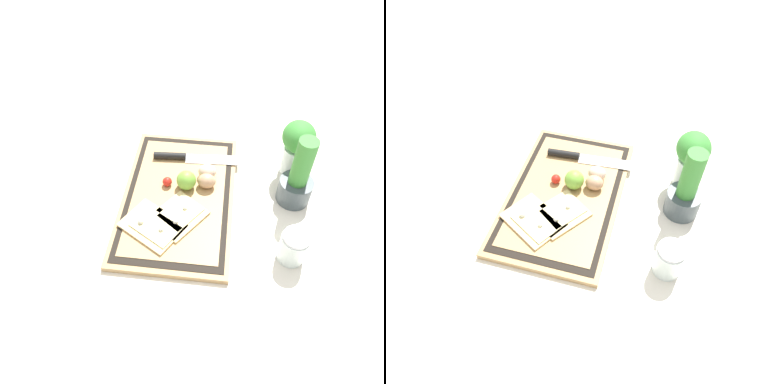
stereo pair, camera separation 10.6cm
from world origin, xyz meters
TOP-DOWN VIEW (x-y plane):
  - ground_plane at (0.00, 0.00)m, footprint 6.00×6.00m
  - cutting_board at (0.00, 0.00)m, footprint 0.51×0.32m
  - pizza_slice_near at (0.12, -0.05)m, footprint 0.18×0.19m
  - pizza_slice_far at (0.08, 0.01)m, footprint 0.18×0.17m
  - knife at (-0.15, -0.01)m, footprint 0.05×0.27m
  - egg_brown at (-0.04, 0.08)m, footprint 0.04×0.05m
  - egg_pink at (-0.08, 0.08)m, footprint 0.04×0.05m
  - lime at (-0.03, 0.02)m, footprint 0.06×0.06m
  - cherry_tomato_red at (-0.03, -0.04)m, footprint 0.03×0.03m
  - herb_pot at (-0.04, 0.33)m, footprint 0.10×0.10m
  - sauce_jar at (0.16, 0.31)m, footprint 0.07×0.07m
  - herb_glass at (-0.15, 0.33)m, footprint 0.11×0.10m

SIDE VIEW (x-z plane):
  - ground_plane at x=0.00m, z-range 0.00..0.00m
  - cutting_board at x=0.00m, z-range 0.00..0.02m
  - pizza_slice_near at x=0.12m, z-range 0.01..0.04m
  - pizza_slice_far at x=0.08m, z-range 0.01..0.04m
  - knife at x=-0.15m, z-range 0.02..0.04m
  - cherry_tomato_red at x=-0.03m, z-range 0.02..0.05m
  - sauce_jar at x=0.16m, z-range -0.01..0.09m
  - egg_brown at x=-0.04m, z-range 0.02..0.06m
  - egg_pink at x=-0.08m, z-range 0.02..0.06m
  - lime at x=-0.03m, z-range 0.02..0.08m
  - herb_pot at x=-0.04m, z-range -0.03..0.19m
  - herb_glass at x=-0.15m, z-range 0.02..0.20m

